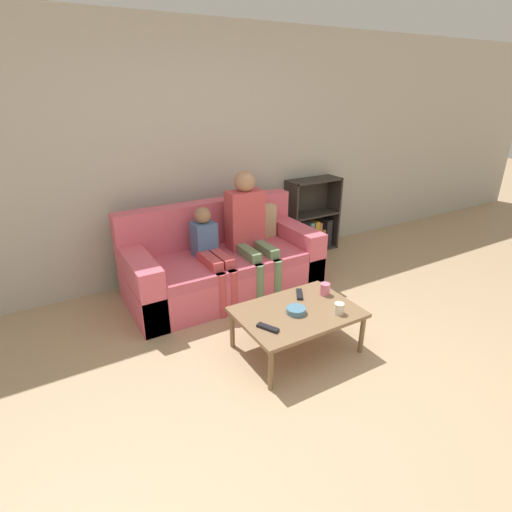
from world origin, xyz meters
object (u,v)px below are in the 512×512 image
object	(u,v)px
person_adult	(248,224)
person_child	(211,252)
tv_remote_1	(268,328)
tv_remote_0	(299,294)
cup_far	(339,308)
snack_bowl	(296,310)
couch	(223,264)
bookshelf	(310,224)
coffee_table	(297,314)
cup_near	(325,289)

from	to	relation	value
person_adult	person_child	size ratio (longest dim) A/B	1.33
tv_remote_1	tv_remote_0	bearing A→B (deg)	4.19
cup_far	snack_bowl	size ratio (longest dim) A/B	0.58
tv_remote_0	tv_remote_1	distance (m)	0.58
couch	bookshelf	distance (m)	1.55
bookshelf	couch	bearing A→B (deg)	-162.49
tv_remote_1	snack_bowl	distance (m)	0.32
coffee_table	tv_remote_0	bearing A→B (deg)	50.29
cup_near	snack_bowl	xyz separation A→B (m)	(-0.38, -0.12, -0.03)
tv_remote_1	bookshelf	bearing A→B (deg)	19.12
cup_near	tv_remote_1	xyz separation A→B (m)	(-0.69, -0.20, -0.04)
person_child	tv_remote_1	bearing A→B (deg)	-95.54
coffee_table	cup_near	xyz separation A→B (m)	(0.36, 0.10, 0.08)
bookshelf	snack_bowl	world-z (taller)	bookshelf
person_child	tv_remote_1	xyz separation A→B (m)	(-0.09, -1.18, -0.15)
person_child	coffee_table	bearing A→B (deg)	-78.26
person_child	snack_bowl	bearing A→B (deg)	-79.98
bookshelf	tv_remote_0	xyz separation A→B (m)	(-1.26, -1.50, 0.03)
snack_bowl	coffee_table	bearing A→B (deg)	36.87
coffee_table	person_adult	size ratio (longest dim) A/B	0.76
person_adult	person_child	world-z (taller)	person_adult
person_adult	person_child	distance (m)	0.49
person_child	cup_near	bearing A→B (deg)	-59.46
coffee_table	cup_far	world-z (taller)	cup_far
bookshelf	snack_bowl	distance (m)	2.24
person_child	tv_remote_0	xyz separation A→B (m)	(0.40, -0.88, -0.15)
person_adult	tv_remote_1	size ratio (longest dim) A/B	7.11
bookshelf	person_child	distance (m)	1.78
person_child	tv_remote_0	distance (m)	0.98
cup_near	tv_remote_1	size ratio (longest dim) A/B	0.58
couch	snack_bowl	size ratio (longest dim) A/B	12.69
cup_far	tv_remote_1	distance (m)	0.60
coffee_table	cup_near	size ratio (longest dim) A/B	9.27
couch	cup_near	distance (m)	1.20
cup_near	cup_far	distance (m)	0.31
tv_remote_1	snack_bowl	world-z (taller)	snack_bowl
cup_far	snack_bowl	distance (m)	0.33
bookshelf	person_child	bearing A→B (deg)	-159.76
coffee_table	cup_near	distance (m)	0.38
tv_remote_1	person_child	bearing A→B (deg)	59.05
bookshelf	person_adult	bearing A→B (deg)	-155.82
tv_remote_1	coffee_table	bearing A→B (deg)	-9.69
couch	coffee_table	xyz separation A→B (m)	(0.06, -1.22, 0.03)
couch	bookshelf	bearing A→B (deg)	17.51
couch	cup_near	bearing A→B (deg)	-69.92
person_adult	cup_near	size ratio (longest dim) A/B	12.20
person_adult	tv_remote_0	xyz separation A→B (m)	(-0.05, -0.95, -0.34)
bookshelf	person_child	size ratio (longest dim) A/B	1.00
coffee_table	person_adult	xyz separation A→B (m)	(0.21, 1.14, 0.38)
tv_remote_0	tv_remote_1	world-z (taller)	same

